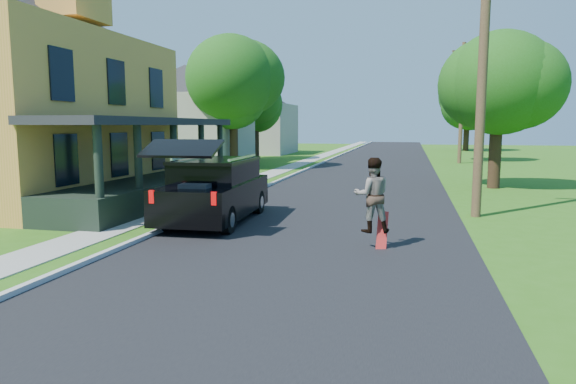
% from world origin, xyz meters
% --- Properties ---
extents(ground, '(140.00, 140.00, 0.00)m').
position_xyz_m(ground, '(0.00, 0.00, 0.00)').
color(ground, '#2F6414').
rests_on(ground, ground).
extents(street, '(8.00, 120.00, 0.02)m').
position_xyz_m(street, '(0.00, 20.00, 0.00)').
color(street, black).
rests_on(street, ground).
extents(curb, '(0.15, 120.00, 0.12)m').
position_xyz_m(curb, '(-4.05, 20.00, 0.00)').
color(curb, '#B0B0AA').
rests_on(curb, ground).
extents(sidewalk, '(1.30, 120.00, 0.03)m').
position_xyz_m(sidewalk, '(-5.60, 20.00, 0.00)').
color(sidewalk, '#979890').
rests_on(sidewalk, ground).
extents(front_walk, '(6.50, 1.20, 0.03)m').
position_xyz_m(front_walk, '(-9.50, 6.00, 0.00)').
color(front_walk, '#979890').
rests_on(front_walk, ground).
extents(main_house, '(15.56, 15.56, 10.10)m').
position_xyz_m(main_house, '(-12.80, 5.99, 4.92)').
color(main_house, gold).
rests_on(main_house, ground).
extents(neighbor_house_mid, '(12.78, 12.78, 8.30)m').
position_xyz_m(neighbor_house_mid, '(-13.50, 24.00, 4.19)').
color(neighbor_house_mid, '#999888').
rests_on(neighbor_house_mid, ground).
extents(neighbor_house_far, '(12.78, 12.78, 8.30)m').
position_xyz_m(neighbor_house_far, '(-13.50, 40.00, 4.19)').
color(neighbor_house_far, '#999888').
rests_on(neighbor_house_far, ground).
extents(black_suv, '(2.28, 5.46, 2.51)m').
position_xyz_m(black_suv, '(-3.20, 3.28, 0.96)').
color(black_suv, black).
rests_on(black_suv, ground).
extents(skateboarder, '(0.98, 0.84, 1.74)m').
position_xyz_m(skateboarder, '(1.59, 0.98, 1.26)').
color(skateboarder, black).
rests_on(skateboarder, ground).
extents(skateboard, '(0.27, 0.35, 0.90)m').
position_xyz_m(skateboard, '(1.84, 1.00, 0.41)').
color(skateboard, red).
rests_on(skateboard, ground).
extents(tree_left_mid, '(7.13, 6.92, 9.06)m').
position_xyz_m(tree_left_mid, '(-9.09, 21.67, 5.89)').
color(tree_left_mid, black).
rests_on(tree_left_mid, ground).
extents(tree_left_far, '(5.77, 5.75, 8.34)m').
position_xyz_m(tree_left_far, '(-10.25, 30.54, 5.45)').
color(tree_left_far, black).
rests_on(tree_left_far, ground).
extents(tree_right_near, '(6.05, 6.27, 7.60)m').
position_xyz_m(tree_right_near, '(6.17, 14.10, 4.97)').
color(tree_right_near, black).
rests_on(tree_right_near, ground).
extents(tree_right_mid, '(5.66, 5.81, 7.95)m').
position_xyz_m(tree_right_mid, '(7.70, 33.04, 5.40)').
color(tree_right_mid, black).
rests_on(tree_right_mid, ground).
extents(tree_right_far, '(6.98, 7.11, 8.97)m').
position_xyz_m(tree_right_far, '(8.52, 50.49, 5.73)').
color(tree_right_far, black).
rests_on(tree_right_far, ground).
extents(utility_pole_near, '(1.80, 0.32, 9.29)m').
position_xyz_m(utility_pole_near, '(4.50, 6.00, 4.80)').
color(utility_pole_near, '#482E21').
rests_on(utility_pole_near, ground).
extents(utility_pole_far, '(1.72, 0.73, 8.98)m').
position_xyz_m(utility_pole_far, '(6.09, 30.05, 4.64)').
color(utility_pole_far, '#482E21').
rests_on(utility_pole_far, ground).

